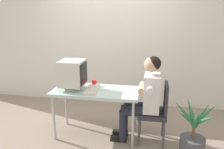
{
  "coord_description": "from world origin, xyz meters",
  "views": [
    {
      "loc": [
        0.79,
        -3.04,
        1.85
      ],
      "look_at": [
        0.25,
        0.0,
        0.99
      ],
      "focal_mm": 35.79,
      "sensor_mm": 36.0,
      "label": 1
    }
  ],
  "objects_px": {
    "desk": "(96,94)",
    "desk_mug": "(94,83)",
    "crt_monitor": "(73,74)",
    "potted_plant": "(193,135)",
    "person_seated": "(144,96)",
    "office_chair": "(157,109)",
    "keyboard": "(92,89)"
  },
  "relations": [
    {
      "from": "crt_monitor",
      "to": "office_chair",
      "type": "xyz_separation_m",
      "value": [
        1.25,
        -0.0,
        -0.47
      ]
    },
    {
      "from": "crt_monitor",
      "to": "desk",
      "type": "bearing_deg",
      "value": 3.19
    },
    {
      "from": "desk_mug",
      "to": "crt_monitor",
      "type": "bearing_deg",
      "value": -143.24
    },
    {
      "from": "desk",
      "to": "keyboard",
      "type": "bearing_deg",
      "value": -153.96
    },
    {
      "from": "keyboard",
      "to": "potted_plant",
      "type": "height_order",
      "value": "keyboard"
    },
    {
      "from": "potted_plant",
      "to": "person_seated",
      "type": "bearing_deg",
      "value": 157.52
    },
    {
      "from": "keyboard",
      "to": "potted_plant",
      "type": "relative_size",
      "value": 0.6
    },
    {
      "from": "person_seated",
      "to": "potted_plant",
      "type": "relative_size",
      "value": 1.68
    },
    {
      "from": "keyboard",
      "to": "desk_mug",
      "type": "bearing_deg",
      "value": 96.3
    },
    {
      "from": "desk",
      "to": "keyboard",
      "type": "distance_m",
      "value": 0.09
    },
    {
      "from": "desk",
      "to": "potted_plant",
      "type": "height_order",
      "value": "potted_plant"
    },
    {
      "from": "potted_plant",
      "to": "desk_mug",
      "type": "bearing_deg",
      "value": 161.67
    },
    {
      "from": "desk",
      "to": "desk_mug",
      "type": "relative_size",
      "value": 13.05
    },
    {
      "from": "keyboard",
      "to": "desk_mug",
      "type": "height_order",
      "value": "desk_mug"
    },
    {
      "from": "desk",
      "to": "potted_plant",
      "type": "distance_m",
      "value": 1.46
    },
    {
      "from": "keyboard",
      "to": "person_seated",
      "type": "distance_m",
      "value": 0.77
    },
    {
      "from": "crt_monitor",
      "to": "potted_plant",
      "type": "relative_size",
      "value": 0.57
    },
    {
      "from": "desk",
      "to": "desk_mug",
      "type": "xyz_separation_m",
      "value": [
        -0.07,
        0.18,
        0.11
      ]
    },
    {
      "from": "person_seated",
      "to": "potted_plant",
      "type": "bearing_deg",
      "value": -22.48
    },
    {
      "from": "office_chair",
      "to": "desk_mug",
      "type": "bearing_deg",
      "value": 168.05
    },
    {
      "from": "keyboard",
      "to": "office_chair",
      "type": "height_order",
      "value": "office_chair"
    },
    {
      "from": "office_chair",
      "to": "person_seated",
      "type": "height_order",
      "value": "person_seated"
    },
    {
      "from": "desk",
      "to": "crt_monitor",
      "type": "distance_m",
      "value": 0.46
    },
    {
      "from": "office_chair",
      "to": "desk_mug",
      "type": "relative_size",
      "value": 9.22
    },
    {
      "from": "crt_monitor",
      "to": "desk_mug",
      "type": "distance_m",
      "value": 0.39
    },
    {
      "from": "desk",
      "to": "keyboard",
      "type": "xyz_separation_m",
      "value": [
        -0.05,
        -0.02,
        0.07
      ]
    },
    {
      "from": "desk",
      "to": "person_seated",
      "type": "distance_m",
      "value": 0.72
    },
    {
      "from": "person_seated",
      "to": "potted_plant",
      "type": "distance_m",
      "value": 0.82
    },
    {
      "from": "desk",
      "to": "potted_plant",
      "type": "xyz_separation_m",
      "value": [
        1.38,
        -0.3,
        -0.38
      ]
    },
    {
      "from": "keyboard",
      "to": "crt_monitor",
      "type": "bearing_deg",
      "value": 179.12
    },
    {
      "from": "desk",
      "to": "office_chair",
      "type": "height_order",
      "value": "office_chair"
    },
    {
      "from": "crt_monitor",
      "to": "keyboard",
      "type": "relative_size",
      "value": 0.95
    }
  ]
}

